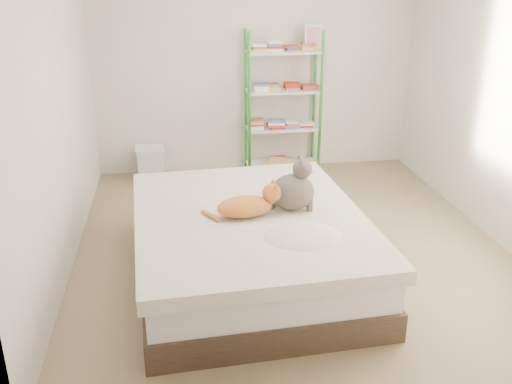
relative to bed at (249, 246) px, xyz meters
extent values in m
cube|color=#8F7459|center=(0.44, 0.59, -0.28)|extent=(3.80, 4.20, 0.01)
cube|color=beige|center=(0.44, 2.69, 1.02)|extent=(3.80, 0.01, 2.60)
cube|color=beige|center=(0.44, -1.51, 1.02)|extent=(3.80, 0.01, 2.60)
cube|color=beige|center=(-1.46, 0.59, 1.02)|extent=(0.01, 4.20, 2.60)
cube|color=beige|center=(2.34, 0.59, 1.02)|extent=(0.01, 4.20, 2.60)
cube|color=#4E3B2D|center=(0.00, 0.00, -0.17)|extent=(1.85, 2.26, 0.22)
cube|color=white|center=(0.00, 0.00, 0.05)|extent=(1.79, 2.19, 0.24)
cube|color=beige|center=(0.00, 0.00, 0.23)|extent=(1.89, 2.30, 0.11)
cylinder|color=green|center=(0.32, 2.31, 0.57)|extent=(0.04, 0.04, 1.70)
cylinder|color=green|center=(0.32, 2.63, 0.57)|extent=(0.04, 0.04, 1.70)
cylinder|color=green|center=(1.16, 2.31, 0.57)|extent=(0.04, 0.04, 1.70)
cylinder|color=green|center=(1.16, 2.63, 0.57)|extent=(0.04, 0.04, 1.70)
cube|color=silver|center=(0.74, 2.47, -0.18)|extent=(0.86, 0.34, 0.02)
cube|color=silver|center=(0.74, 2.47, 0.27)|extent=(0.86, 0.34, 0.02)
cube|color=silver|center=(0.74, 2.47, 0.72)|extent=(0.86, 0.34, 0.02)
cube|color=silver|center=(0.74, 2.47, 1.17)|extent=(0.86, 0.34, 0.02)
cube|color=#A62916|center=(0.74, 2.47, -0.12)|extent=(0.20, 0.16, 0.09)
cube|color=#A62916|center=(0.44, 2.47, 0.33)|extent=(0.20, 0.16, 0.09)
cube|color=#A62916|center=(0.64, 2.47, 0.33)|extent=(0.20, 0.16, 0.09)
cube|color=#A62916|center=(0.84, 2.47, 0.33)|extent=(0.20, 0.16, 0.09)
cube|color=#A62916|center=(1.04, 2.47, 0.33)|extent=(0.20, 0.16, 0.09)
cube|color=#A62916|center=(0.44, 2.47, 0.78)|extent=(0.20, 0.16, 0.09)
cube|color=#A62916|center=(0.64, 2.47, 0.78)|extent=(0.20, 0.16, 0.09)
cube|color=#A62916|center=(0.84, 2.47, 0.78)|extent=(0.20, 0.16, 0.09)
cube|color=#A62916|center=(1.04, 2.47, 0.78)|extent=(0.20, 0.16, 0.09)
cube|color=#A62916|center=(0.44, 2.47, 1.23)|extent=(0.20, 0.16, 0.09)
cube|color=#A62916|center=(0.64, 2.47, 1.23)|extent=(0.20, 0.16, 0.09)
cube|color=#A62916|center=(0.84, 2.47, 1.23)|extent=(0.20, 0.16, 0.09)
cube|color=#A62916|center=(1.04, 2.47, 1.23)|extent=(0.20, 0.16, 0.09)
cube|color=white|center=(1.10, 2.52, 1.32)|extent=(0.22, 0.08, 0.28)
cube|color=red|center=(1.10, 2.50, 1.32)|extent=(0.17, 0.05, 0.21)
cube|color=#A88552|center=(0.68, 1.65, -0.10)|extent=(0.65, 0.59, 0.37)
cube|color=#4F2795|center=(0.76, 1.45, -0.10)|extent=(0.30, 0.13, 0.08)
cube|color=#A88552|center=(0.68, 1.45, 0.09)|extent=(0.55, 0.35, 0.12)
cube|color=silver|center=(-0.84, 2.44, -0.10)|extent=(0.32, 0.28, 0.36)
cube|color=silver|center=(-0.84, 2.44, 0.09)|extent=(0.35, 0.31, 0.03)
camera|label=1|loc=(-0.54, -4.04, 2.10)|focal=40.00mm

